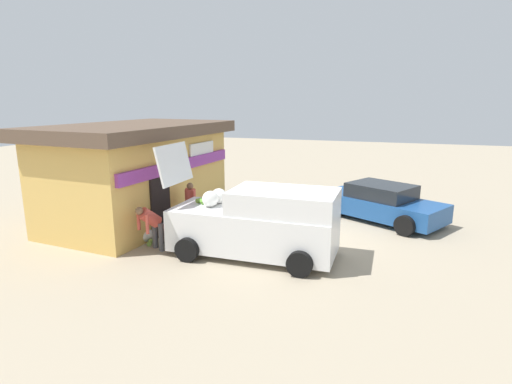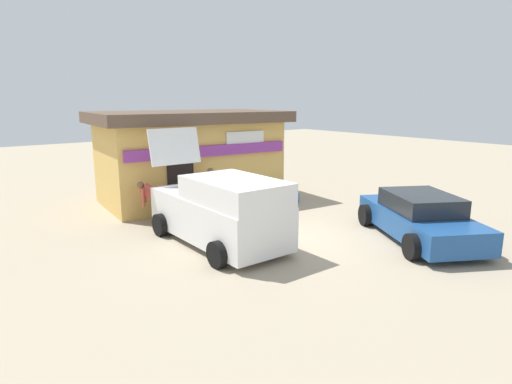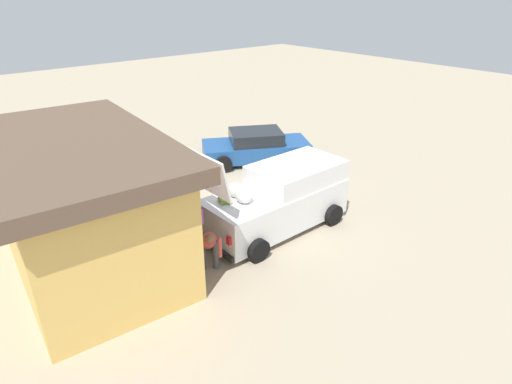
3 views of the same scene
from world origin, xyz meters
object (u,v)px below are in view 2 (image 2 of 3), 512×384
object	(u,v)px
unloaded_banana_pile	(162,211)
vendor_standing	(211,188)
delivery_van	(221,210)
storefront_bar	(190,155)
customer_bending	(152,198)
parked_sedan	(420,218)
paint_bucket	(295,197)

from	to	relation	value
unloaded_banana_pile	vendor_standing	bearing A→B (deg)	-29.90
delivery_van	vendor_standing	distance (m)	3.03
storefront_bar	customer_bending	world-z (taller)	storefront_bar
delivery_van	parked_sedan	world-z (taller)	delivery_van
vendor_standing	paint_bucket	bearing A→B (deg)	-8.70
parked_sedan	unloaded_banana_pile	bearing A→B (deg)	124.66
parked_sedan	customer_bending	size ratio (longest dim) A/B	3.45
customer_bending	paint_bucket	size ratio (longest dim) A/B	3.50
customer_bending	unloaded_banana_pile	bearing A→B (deg)	45.13
delivery_van	unloaded_banana_pile	size ratio (longest dim) A/B	6.07
delivery_van	unloaded_banana_pile	bearing A→B (deg)	89.67
delivery_van	paint_bucket	world-z (taller)	delivery_van
storefront_bar	paint_bucket	distance (m)	4.15
storefront_bar	unloaded_banana_pile	distance (m)	2.77
customer_bending	unloaded_banana_pile	world-z (taller)	customer_bending
customer_bending	delivery_van	bearing A→B (deg)	-78.65
delivery_van	parked_sedan	bearing A→B (deg)	-33.43
storefront_bar	paint_bucket	size ratio (longest dim) A/B	18.99
parked_sedan	paint_bucket	world-z (taller)	parked_sedan
customer_bending	paint_bucket	world-z (taller)	customer_bending
storefront_bar	delivery_van	world-z (taller)	storefront_bar
unloaded_banana_pile	customer_bending	bearing A→B (deg)	-134.87
paint_bucket	storefront_bar	bearing A→B (deg)	136.21
delivery_van	paint_bucket	size ratio (longest dim) A/B	12.30
parked_sedan	unloaded_banana_pile	world-z (taller)	parked_sedan
delivery_van	paint_bucket	distance (m)	5.21
storefront_bar	paint_bucket	xyz separation A→B (m)	(2.79, -2.68, -1.50)
vendor_standing	storefront_bar	bearing A→B (deg)	77.31
storefront_bar	delivery_van	distance (m)	5.28
paint_bucket	unloaded_banana_pile	bearing A→B (deg)	164.51
unloaded_banana_pile	paint_bucket	xyz separation A→B (m)	(4.65, -1.29, 0.02)
unloaded_banana_pile	delivery_van	bearing A→B (deg)	-90.33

